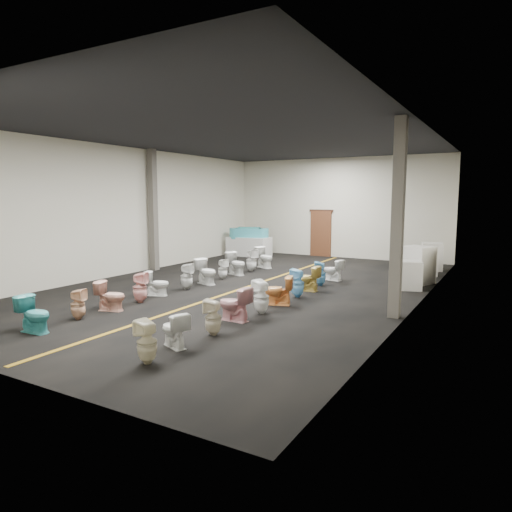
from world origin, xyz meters
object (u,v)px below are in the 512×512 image
object	(u,v)px
appliance_crate_c	(426,265)
toilet_left_0	(34,314)
display_table	(249,246)
appliance_crate_a	(410,275)
toilet_left_6	(206,272)
toilet_right_4	(261,297)
toilet_left_1	(78,304)
toilet_left_8	(236,263)
toilet_right_7	(307,278)
toilet_left_3	(140,287)
toilet_right_5	(278,290)
toilet_left_9	(252,260)
toilet_right_2	(213,317)
toilet_left_2	(111,296)
toilet_right_3	(234,304)
toilet_right_0	(147,342)
appliance_crate_d	(432,257)
toilet_left_7	(223,269)
bathtub	(249,233)
toilet_left_4	(157,284)
toilet_left_10	(265,257)
appliance_crate_b	(417,265)
toilet_right_1	(174,329)
toilet_left_5	(187,276)
toilet_right_9	(333,270)
toilet_right_8	(320,274)
toilet_right_6	(298,283)

from	to	relation	value
appliance_crate_c	toilet_left_0	xyz separation A→B (m)	(-5.74, -11.13, -0.00)
display_table	appliance_crate_a	xyz separation A→B (m)	(8.17, -4.40, -0.01)
toilet_left_6	toilet_right_4	bearing A→B (deg)	-109.12
toilet_left_1	toilet_left_8	size ratio (longest dim) A/B	0.87
appliance_crate_c	toilet_right_7	world-z (taller)	appliance_crate_c
toilet_left_3	toilet_right_5	world-z (taller)	toilet_left_3
toilet_left_9	toilet_right_7	xyz separation A→B (m)	(3.19, -2.23, -0.05)
toilet_left_9	toilet_right_2	distance (m)	7.88
toilet_left_2	toilet_right_4	distance (m)	3.66
toilet_right_3	toilet_right_0	bearing A→B (deg)	6.15
appliance_crate_d	toilet_right_7	distance (m)	6.40
toilet_left_8	toilet_left_9	bearing A→B (deg)	11.22
toilet_left_7	bathtub	bearing A→B (deg)	45.57
toilet_left_7	toilet_right_0	world-z (taller)	toilet_right_0
appliance_crate_a	toilet_left_4	world-z (taller)	appliance_crate_a
appliance_crate_c	toilet_left_7	distance (m)	7.14
toilet_right_5	toilet_right_4	bearing A→B (deg)	-14.33
toilet_left_2	toilet_left_10	distance (m)	7.80
appliance_crate_b	toilet_right_1	world-z (taller)	appliance_crate_b
appliance_crate_c	toilet_left_2	distance (m)	10.77
appliance_crate_a	toilet_left_9	size ratio (longest dim) A/B	1.02
toilet_left_5	toilet_left_7	xyz separation A→B (m)	(-0.01, 1.96, -0.05)
toilet_left_1	toilet_left_9	size ratio (longest dim) A/B	0.84
toilet_left_1	toilet_right_9	bearing A→B (deg)	-44.77
toilet_left_4	toilet_left_10	world-z (taller)	toilet_left_10
toilet_left_1	toilet_right_8	world-z (taller)	toilet_right_8
bathtub	toilet_left_2	distance (m)	10.96
toilet_left_10	toilet_right_6	bearing A→B (deg)	-118.57
appliance_crate_b	toilet_right_9	world-z (taller)	appliance_crate_b
toilet_right_4	appliance_crate_c	bearing A→B (deg)	-173.40
display_table	toilet_left_9	distance (m)	4.60
toilet_right_3	toilet_right_4	size ratio (longest dim) A/B	0.96
toilet_left_6	toilet_left_8	xyz separation A→B (m)	(-0.11, 1.95, 0.00)
toilet_left_9	toilet_right_0	bearing A→B (deg)	-136.00
appliance_crate_d	toilet_left_2	world-z (taller)	appliance_crate_d
toilet_left_8	toilet_left_9	world-z (taller)	toilet_left_9
display_table	toilet_right_3	distance (m)	11.39
appliance_crate_b	toilet_right_8	world-z (taller)	appliance_crate_b
appliance_crate_d	toilet_right_8	xyz separation A→B (m)	(-2.53, -4.91, -0.14)
display_table	toilet_right_4	size ratio (longest dim) A/B	2.44
display_table	toilet_right_7	distance (m)	8.32
toilet_left_1	toilet_left_10	world-z (taller)	toilet_left_10
toilet_left_6	toilet_right_8	size ratio (longest dim) A/B	1.05
toilet_right_2	toilet_right_9	xyz separation A→B (m)	(-0.04, 6.95, -0.01)
appliance_crate_c	toilet_right_1	world-z (taller)	appliance_crate_c
toilet_left_1	toilet_left_2	distance (m)	0.95
toilet_right_0	toilet_right_5	xyz separation A→B (m)	(0.00, 4.78, 0.01)
toilet_left_1	toilet_right_0	distance (m)	3.52
toilet_right_6	toilet_right_5	bearing A→B (deg)	-8.14
bathtub	appliance_crate_d	size ratio (longest dim) A/B	1.73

